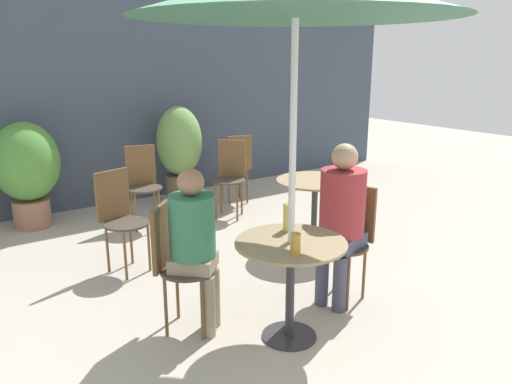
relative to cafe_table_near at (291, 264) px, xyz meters
name	(u,v)px	position (x,y,z in m)	size (l,w,h in m)	color
ground_plane	(309,350)	(0.01, -0.20, -0.55)	(20.00, 20.00, 0.00)	#B2A899
storefront_wall	(92,88)	(0.01, 3.92, 0.95)	(10.00, 0.06, 3.00)	#3D4756
cafe_table_near	(291,264)	(0.00, 0.00, 0.00)	(0.75, 0.75, 0.71)	#2D2D33
cafe_table_far	(315,194)	(1.27, 1.18, 0.01)	(0.77, 0.77, 0.71)	#2D2D33
bistro_chair_0	(349,232)	(0.78, 0.22, 0.00)	(0.43, 0.41, 0.92)	#42382D
bistro_chair_1	(175,256)	(-0.58, 0.56, 0.00)	(0.46, 0.45, 0.92)	#42382D
bistro_chair_2	(142,178)	(0.14, 2.82, 0.00)	(0.41, 0.43, 0.92)	#42382D
bistro_chair_3	(119,211)	(-0.52, 1.78, 0.00)	(0.41, 0.43, 0.92)	#42382D
bistro_chair_4	(237,163)	(1.49, 2.93, 0.00)	(0.40, 0.42, 0.92)	#42382D
bistro_chair_5	(230,171)	(1.15, 2.56, 0.00)	(0.46, 0.45, 0.92)	#42382D
seated_person_0	(341,211)	(0.63, 0.18, 0.20)	(0.39, 0.37, 1.27)	#42475B
seated_person_1	(195,236)	(-0.47, 0.46, 0.16)	(0.40, 0.40, 1.18)	gray
beer_glass_0	(295,244)	(-0.12, -0.19, 0.23)	(0.06, 0.06, 0.14)	#B28433
beer_glass_1	(288,217)	(0.13, 0.19, 0.26)	(0.07, 0.07, 0.20)	#DBC65B
potted_plant_0	(26,167)	(-0.93, 3.51, 0.15)	(0.72, 0.72, 1.20)	#93664C
potted_plant_1	(180,149)	(0.92, 3.43, 0.17)	(0.59, 0.59, 1.27)	brown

